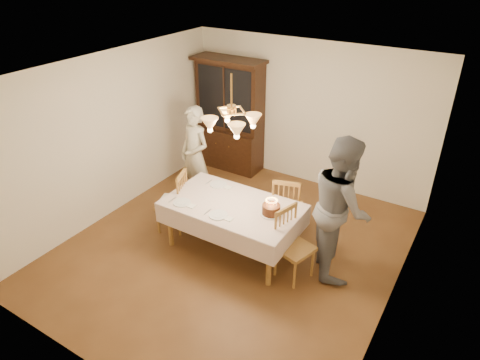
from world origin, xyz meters
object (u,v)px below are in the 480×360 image
Objects in this scene: dining_table at (233,209)px; chair_far_side at (287,208)px; china_hutch at (230,117)px; elderly_woman at (195,155)px; birthday_cake at (271,210)px.

dining_table is 1.90× the size of chair_far_side.
elderly_woman is at bearing -81.55° from china_hutch.
dining_table is 1.13× the size of elderly_woman.
china_hutch is 3.03m from birthday_cake.
china_hutch is at bearing 112.64° from elderly_woman.
china_hutch reaches higher than chair_far_side.
china_hutch is 1.43m from elderly_woman.
chair_far_side is (1.99, -1.50, -0.60)m from china_hutch.
china_hutch reaches higher than dining_table.
birthday_cake is (2.08, -2.20, -0.21)m from china_hutch.
china_hutch is at bearing 142.96° from chair_far_side.
china_hutch is 7.20× the size of birthday_cake.
elderly_woman is at bearing 176.71° from chair_far_side.
birthday_cake is at bearing -82.68° from chair_far_side.
china_hutch reaches higher than elderly_woman.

